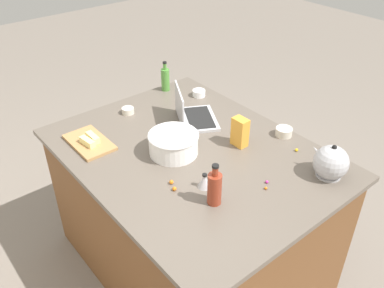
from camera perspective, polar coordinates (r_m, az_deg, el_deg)
ground_plane at (r=2.90m, az=0.00°, el=-15.82°), size 12.00×12.00×0.00m
island_counter at (r=2.57m, az=0.00°, el=-9.29°), size 1.57×1.20×0.90m
laptop at (r=2.54m, az=-0.02°, el=4.14°), size 0.38×0.35×0.22m
mixing_bowl_large at (r=2.24m, az=-2.60°, el=0.12°), size 0.28×0.28×0.12m
bottle_olive at (r=2.92m, az=-3.74°, el=9.03°), size 0.06×0.06×0.21m
bottle_soy at (r=1.90m, az=3.16°, el=-6.13°), size 0.07×0.07×0.22m
kettle at (r=2.18m, az=18.73°, el=-2.49°), size 0.21×0.18×0.20m
cutting_board at (r=2.42m, az=-14.09°, el=0.22°), size 0.32×0.19×0.02m
butter_stick_left at (r=2.41m, az=-13.64°, el=0.88°), size 0.11×0.04×0.04m
butter_stick_right at (r=2.37m, az=-14.36°, el=0.29°), size 0.11×0.05×0.04m
ramekin_small at (r=2.86m, az=0.97°, el=7.10°), size 0.09×0.09×0.04m
ramekin_medium at (r=2.67m, az=-8.90°, el=4.61°), size 0.08×0.08×0.04m
ramekin_wide at (r=2.47m, az=12.66°, el=1.66°), size 0.10×0.10×0.05m
kitchen_timer at (r=2.02m, az=1.75°, el=-5.15°), size 0.07×0.07×0.08m
candy_bag at (r=2.31m, az=6.69°, el=1.66°), size 0.09×0.06×0.17m
candy_0 at (r=2.05m, az=10.24°, el=-6.06°), size 0.01×0.01×0.01m
candy_1 at (r=2.35m, az=14.34°, el=-0.81°), size 0.02×0.02×0.02m
candy_2 at (r=2.09m, az=10.39°, el=-5.20°), size 0.02×0.02×0.02m
candy_3 at (r=2.01m, az=-2.47°, el=-6.25°), size 0.02×0.02×0.02m
candy_4 at (r=2.05m, az=-2.89°, el=-5.32°), size 0.02×0.02×0.02m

